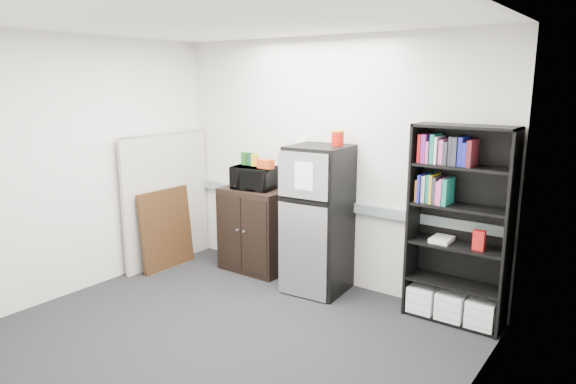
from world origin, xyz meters
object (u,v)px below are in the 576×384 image
object	(u,v)px
bookshelf	(459,228)
cubicle_partition	(167,199)
microwave	(254,178)
refrigerator	(318,220)
cabinet	(255,230)

from	to	relation	value
bookshelf	cubicle_partition	world-z (taller)	bookshelf
bookshelf	microwave	bearing A→B (deg)	-178.06
cubicle_partition	bookshelf	bearing A→B (deg)	8.06
microwave	refrigerator	bearing A→B (deg)	-14.80
cabinet	microwave	size ratio (longest dim) A/B	2.07
microwave	cubicle_partition	bearing A→B (deg)	-169.85
bookshelf	refrigerator	distance (m)	1.45
cabinet	microwave	xyz separation A→B (m)	(0.00, -0.02, 0.63)
bookshelf	refrigerator	xyz separation A→B (m)	(-1.44, -0.14, -0.12)
bookshelf	cabinet	xyz separation A→B (m)	(-2.38, -0.06, -0.42)
bookshelf	refrigerator	bearing A→B (deg)	-174.26
microwave	refrigerator	xyz separation A→B (m)	(0.94, -0.06, -0.34)
cubicle_partition	refrigerator	xyz separation A→B (m)	(1.99, 0.34, -0.02)
bookshelf	cubicle_partition	xyz separation A→B (m)	(-3.43, -0.49, -0.10)
bookshelf	cubicle_partition	distance (m)	3.46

